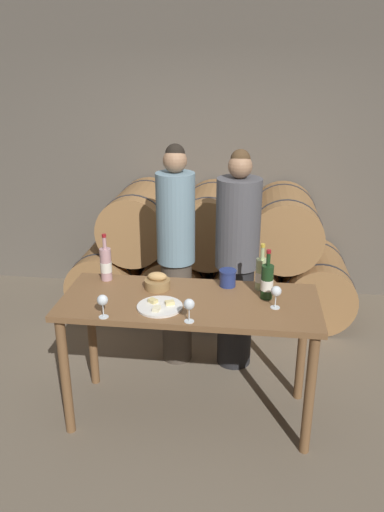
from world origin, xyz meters
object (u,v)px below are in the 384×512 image
object	(u,v)px
wine_bottle_red	(267,282)
wine_glass_far_left	(103,301)
bread_basket	(157,282)
cheese_plate	(160,306)
person_left	(176,255)
wine_bottle_rose	(106,264)
wine_bottle_white	(261,274)
wine_glass_center	(276,292)
tasting_table	(189,317)
person_right	(237,262)
wine_glass_left	(189,305)
blue_crock	(228,277)

from	to	relation	value
wine_bottle_red	wine_glass_far_left	xyz separation A→B (m)	(-0.98, -0.39, -0.01)
bread_basket	cheese_plate	bearing A→B (deg)	-76.38
person_left	wine_glass_far_left	world-z (taller)	person_left
bread_basket	wine_bottle_rose	bearing A→B (deg)	165.27
wine_bottle_white	wine_glass_center	world-z (taller)	wine_bottle_white
wine_bottle_rose	bread_basket	bearing A→B (deg)	-14.73
wine_bottle_red	cheese_plate	distance (m)	0.71
bread_basket	tasting_table	bearing A→B (deg)	-31.43
person_left	wine_glass_center	xyz separation A→B (m)	(0.74, -0.75, 0.08)
wine_bottle_red	bread_basket	size ratio (longest dim) A/B	1.92
bread_basket	wine_glass_center	size ratio (longest dim) A/B	1.18
person_right	wine_glass_left	distance (m)	1.03
person_right	cheese_plate	world-z (taller)	person_right
wine_bottle_white	blue_crock	xyz separation A→B (m)	(-0.23, 0.02, -0.05)
bread_basket	wine_bottle_white	bearing A→B (deg)	6.40
wine_glass_far_left	wine_glass_left	size ratio (longest dim) A/B	1.00
wine_bottle_rose	wine_bottle_white	bearing A→B (deg)	-1.20
tasting_table	cheese_plate	distance (m)	0.26
wine_bottle_white	wine_glass_left	distance (m)	0.67
person_left	person_right	bearing A→B (deg)	-0.01
tasting_table	bread_basket	world-z (taller)	bread_basket
bread_basket	wine_glass_far_left	distance (m)	0.51
tasting_table	wine_bottle_red	bearing A→B (deg)	9.93
wine_glass_center	person_right	bearing A→B (deg)	109.64
wine_bottle_white	wine_glass_far_left	xyz separation A→B (m)	(-0.94, -0.52, -0.00)
wine_glass_center	wine_glass_left	bearing A→B (deg)	-154.64
cheese_plate	wine_glass_far_left	size ratio (longest dim) A/B	1.95
wine_glass_left	person_left	bearing A→B (deg)	103.07
person_left	wine_bottle_red	size ratio (longest dim) A/B	5.34
person_left	bread_basket	world-z (taller)	person_left
tasting_table	wine_glass_far_left	bearing A→B (deg)	-148.13
blue_crock	bread_basket	bearing A→B (deg)	-168.35
cheese_plate	wine_bottle_white	bearing A→B (deg)	29.74
bread_basket	person_left	bearing A→B (deg)	85.63
blue_crock	wine_glass_center	size ratio (longest dim) A/B	0.80
tasting_table	person_right	size ratio (longest dim) A/B	0.95
wine_bottle_red	blue_crock	world-z (taller)	wine_bottle_red
wine_bottle_red	wine_bottle_white	xyz separation A→B (m)	(-0.03, 0.14, -0.01)
wine_glass_far_left	person_right	bearing A→B (deg)	52.76
bread_basket	cheese_plate	world-z (taller)	bread_basket
wine_glass_center	blue_crock	bearing A→B (deg)	137.20
wine_bottle_white	bread_basket	world-z (taller)	wine_bottle_white
wine_bottle_red	wine_bottle_rose	bearing A→B (deg)	171.85
wine_glass_left	wine_bottle_rose	bearing A→B (deg)	140.70
wine_bottle_rose	cheese_plate	size ratio (longest dim) A/B	1.17
person_right	wine_glass_center	distance (m)	0.80
person_left	cheese_plate	bearing A→B (deg)	-88.26
wine_glass_far_left	wine_glass_center	size ratio (longest dim) A/B	1.00
blue_crock	wine_glass_far_left	distance (m)	0.90
wine_glass_far_left	wine_glass_left	world-z (taller)	same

